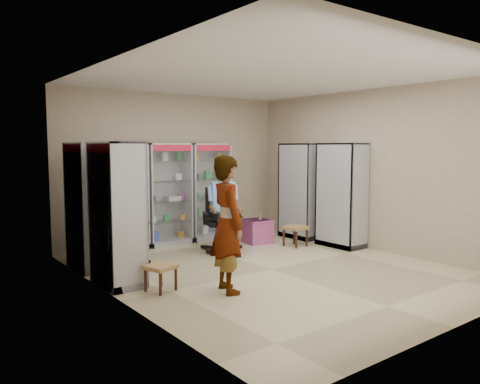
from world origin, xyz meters
TOP-DOWN VIEW (x-y plane):
  - floor at (0.00, 0.00)m, footprint 6.00×6.00m
  - room_shell at (0.00, 0.00)m, footprint 5.02×6.02m
  - cabinet_back_left at (-1.30, 2.73)m, footprint 0.90×0.50m
  - cabinet_back_mid at (-0.35, 2.73)m, footprint 0.90×0.50m
  - cabinet_back_right at (0.60, 2.73)m, footprint 0.90×0.50m
  - cabinet_right_far at (2.23, 1.60)m, footprint 0.90×0.50m
  - cabinet_right_near at (2.23, 0.50)m, footprint 0.90×0.50m
  - cabinet_left_far at (-2.23, 1.80)m, footprint 0.90×0.50m
  - cabinet_left_near at (-2.23, 0.70)m, footprint 0.90×0.50m
  - wooden_chair at (-1.55, 2.00)m, footprint 0.42×0.42m
  - seated_customer at (-1.55, 1.95)m, footprint 0.44×0.60m
  - office_chair at (0.15, 1.59)m, footprint 0.82×0.82m
  - seated_shopkeeper at (0.15, 1.54)m, footprint 0.69×0.81m
  - pink_trunk at (1.15, 1.73)m, footprint 0.56×0.54m
  - tea_glass at (1.19, 1.70)m, footprint 0.07×0.07m
  - woven_stool_a at (1.53, 1.04)m, footprint 0.43×0.43m
  - woven_stool_b at (-1.90, 0.07)m, footprint 0.44×0.44m
  - standing_man at (-1.19, -0.49)m, footprint 0.59×0.75m

SIDE VIEW (x-z plane):
  - floor at x=0.00m, z-range 0.00..0.00m
  - woven_stool_b at x=-1.90m, z-range 0.00..0.36m
  - woven_stool_a at x=1.53m, z-range 0.00..0.39m
  - pink_trunk at x=1.15m, z-range 0.00..0.47m
  - wooden_chair at x=-1.55m, z-range 0.00..0.94m
  - tea_glass at x=1.19m, z-range 0.47..0.58m
  - office_chair at x=0.15m, z-range 0.00..1.17m
  - seated_customer at x=-1.55m, z-range 0.00..1.34m
  - seated_shopkeeper at x=0.15m, z-range 0.00..1.50m
  - standing_man at x=-1.19m, z-range 0.00..1.82m
  - cabinet_back_left at x=-1.30m, z-range 0.00..2.00m
  - cabinet_back_mid at x=-0.35m, z-range 0.00..2.00m
  - cabinet_back_right at x=0.60m, z-range 0.00..2.00m
  - cabinet_right_far at x=2.23m, z-range 0.00..2.00m
  - cabinet_right_near at x=2.23m, z-range 0.00..2.00m
  - cabinet_left_far at x=-2.23m, z-range 0.00..2.00m
  - cabinet_left_near at x=-2.23m, z-range 0.00..2.00m
  - room_shell at x=0.00m, z-range 0.46..3.47m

